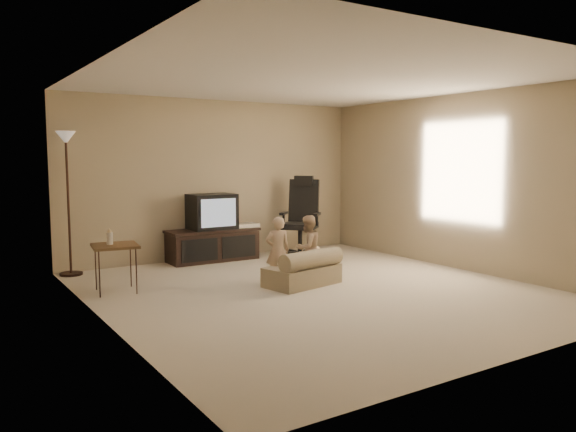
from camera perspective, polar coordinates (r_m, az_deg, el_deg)
name	(u,v)px	position (r m, az deg, el deg)	size (l,w,h in m)	color
floor	(317,291)	(6.83, 2.94, -7.58)	(5.50, 5.50, 0.00)	beige
room_shell	(317,164)	(6.64, 3.01, 5.26)	(5.50, 5.50, 5.50)	silver
tv_stand	(213,233)	(8.78, -7.64, -1.73)	(1.46, 0.54, 1.04)	black
office_chair	(301,227)	(9.19, 1.37, -1.10)	(0.84, 0.84, 1.30)	black
side_table	(114,246)	(6.97, -17.21, -2.94)	(0.58, 0.58, 0.77)	brown
floor_lamp	(67,171)	(8.10, -21.54, 4.30)	(0.30, 0.30, 1.95)	#321E16
child_sofa	(305,271)	(7.05, 1.71, -5.59)	(1.03, 0.70, 0.46)	gray
toddler_left	(278,251)	(7.09, -1.06, -3.53)	(0.31, 0.23, 0.86)	tan
toddler_right	(308,248)	(7.34, 2.01, -3.24)	(0.41, 0.23, 0.85)	tan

